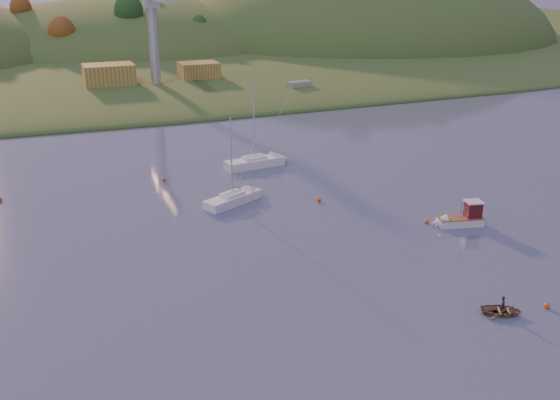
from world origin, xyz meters
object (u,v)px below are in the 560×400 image
object	(u,v)px
fishing_boat	(457,219)
red_tender	(249,191)
sailboat_near	(233,198)
sailboat_far	(255,162)
canoe	(502,311)

from	to	relation	value
fishing_boat	red_tender	distance (m)	26.47
fishing_boat	red_tender	size ratio (longest dim) A/B	1.68
sailboat_near	sailboat_far	size ratio (longest dim) A/B	0.89
canoe	sailboat_near	bearing A→B (deg)	48.42
red_tender	sailboat_near	bearing A→B (deg)	-110.31
sailboat_near	red_tender	xyz separation A→B (m)	(3.11, 3.04, -0.46)
red_tender	canoe	bearing A→B (deg)	-49.13
sailboat_near	sailboat_far	world-z (taller)	sailboat_far
fishing_boat	canoe	distance (m)	19.38
sailboat_far	sailboat_near	bearing A→B (deg)	-125.91
fishing_boat	sailboat_far	distance (m)	32.54
fishing_boat	canoe	xyz separation A→B (m)	(-8.24, -17.53, -0.49)
fishing_boat	sailboat_near	xyz separation A→B (m)	(-21.53, 15.97, -0.13)
sailboat_far	canoe	world-z (taller)	sailboat_far
fishing_boat	red_tender	bearing A→B (deg)	-32.66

